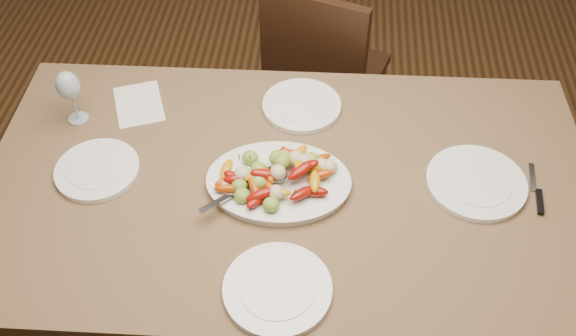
# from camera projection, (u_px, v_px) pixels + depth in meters

# --- Properties ---
(floor) EXTENTS (6.00, 6.00, 0.00)m
(floor) POSITION_uv_depth(u_px,v_px,m) (348.00, 252.00, 2.66)
(floor) COLOR #3C2512
(floor) RESTS_ON ground
(dining_table) EXTENTS (1.87, 1.10, 0.76)m
(dining_table) POSITION_uv_depth(u_px,v_px,m) (288.00, 255.00, 2.20)
(dining_table) COLOR brown
(dining_table) RESTS_ON ground
(chair_far) EXTENTS (0.53, 0.53, 0.95)m
(chair_far) POSITION_uv_depth(u_px,v_px,m) (328.00, 72.00, 2.71)
(chair_far) COLOR black
(chair_far) RESTS_ON ground
(serving_platter) EXTENTS (0.42, 0.32, 0.02)m
(serving_platter) POSITION_uv_depth(u_px,v_px,m) (279.00, 183.00, 1.90)
(serving_platter) COLOR white
(serving_platter) RESTS_ON dining_table
(roasted_vegetables) EXTENTS (0.35, 0.24, 0.09)m
(roasted_vegetables) POSITION_uv_depth(u_px,v_px,m) (278.00, 170.00, 1.85)
(roasted_vegetables) COLOR maroon
(roasted_vegetables) RESTS_ON serving_platter
(serving_spoon) EXTENTS (0.24, 0.24, 0.03)m
(serving_spoon) POSITION_uv_depth(u_px,v_px,m) (255.00, 184.00, 1.85)
(serving_spoon) COLOR #9EA0A8
(serving_spoon) RESTS_ON serving_platter
(plate_left) EXTENTS (0.25, 0.25, 0.02)m
(plate_left) POSITION_uv_depth(u_px,v_px,m) (97.00, 170.00, 1.94)
(plate_left) COLOR white
(plate_left) RESTS_ON dining_table
(plate_right) EXTENTS (0.30, 0.30, 0.02)m
(plate_right) POSITION_uv_depth(u_px,v_px,m) (476.00, 183.00, 1.90)
(plate_right) COLOR white
(plate_right) RESTS_ON dining_table
(plate_far) EXTENTS (0.26, 0.26, 0.02)m
(plate_far) POSITION_uv_depth(u_px,v_px,m) (302.00, 106.00, 2.13)
(plate_far) COLOR white
(plate_far) RESTS_ON dining_table
(plate_near) EXTENTS (0.28, 0.28, 0.02)m
(plate_near) POSITION_uv_depth(u_px,v_px,m) (277.00, 289.00, 1.66)
(plate_near) COLOR white
(plate_near) RESTS_ON dining_table
(wine_glass) EXTENTS (0.08, 0.08, 0.20)m
(wine_glass) POSITION_uv_depth(u_px,v_px,m) (71.00, 96.00, 2.03)
(wine_glass) COLOR #8C99A5
(wine_glass) RESTS_ON dining_table
(menu_card) EXTENTS (0.22, 0.25, 0.00)m
(menu_card) POSITION_uv_depth(u_px,v_px,m) (139.00, 104.00, 2.15)
(menu_card) COLOR silver
(menu_card) RESTS_ON dining_table
(table_knife) EXTENTS (0.04, 0.20, 0.01)m
(table_knife) POSITION_uv_depth(u_px,v_px,m) (536.00, 191.00, 1.88)
(table_knife) COLOR #9EA0A8
(table_knife) RESTS_ON dining_table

